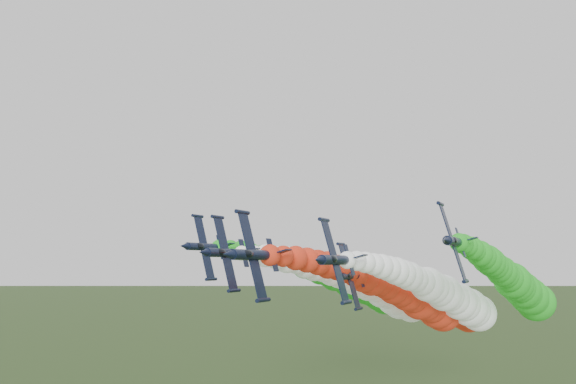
# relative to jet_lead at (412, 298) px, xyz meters

# --- Properties ---
(jet_lead) EXTENTS (12.44, 91.91, 22.64)m
(jet_lead) POSITION_rel_jet_lead_xyz_m (0.00, 0.00, 0.00)
(jet_lead) COLOR black
(jet_lead) RESTS_ON ground
(jet_inner_left) EXTENTS (12.20, 91.55, 22.27)m
(jet_inner_left) POSITION_rel_jet_lead_xyz_m (-9.93, 8.03, 0.75)
(jet_inner_left) COLOR black
(jet_inner_left) RESTS_ON ground
(jet_inner_right) EXTENTS (12.39, 91.87, 22.60)m
(jet_inner_right) POSITION_rel_jet_lead_xyz_m (6.93, 7.82, -0.40)
(jet_inner_right) COLOR black
(jet_inner_right) RESTS_ON ground
(jet_outer_left) EXTENTS (12.34, 91.81, 22.54)m
(jet_outer_left) POSITION_rel_jet_lead_xyz_m (-19.83, 17.58, 1.87)
(jet_outer_left) COLOR black
(jet_outer_left) RESTS_ON ground
(jet_outer_right) EXTENTS (12.81, 92.25, 22.98)m
(jet_outer_right) POSITION_rel_jet_lead_xyz_m (19.71, 18.66, 1.91)
(jet_outer_right) COLOR black
(jet_outer_right) RESTS_ON ground
(jet_trail) EXTENTS (12.71, 92.14, 22.86)m
(jet_trail) POSITION_rel_jet_lead_xyz_m (1.62, 28.27, -2.92)
(jet_trail) COLOR black
(jet_trail) RESTS_ON ground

